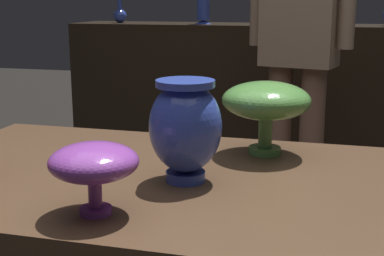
% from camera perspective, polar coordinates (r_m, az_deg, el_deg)
% --- Properties ---
extents(back_display_shelf, '(2.60, 0.40, 0.99)m').
position_cam_1_polar(back_display_shelf, '(3.24, 10.31, 1.78)').
color(back_display_shelf, black).
rests_on(back_display_shelf, ground_plane).
extents(vase_centerpiece, '(0.13, 0.13, 0.19)m').
position_cam_1_polar(vase_centerpiece, '(1.00, -0.69, 0.16)').
color(vase_centerpiece, '#2D429E').
rests_on(vase_centerpiece, display_plinth).
extents(vase_tall_behind, '(0.19, 0.19, 0.16)m').
position_cam_1_polar(vase_tall_behind, '(1.19, 7.75, 2.68)').
color(vase_tall_behind, '#477A38').
rests_on(vase_tall_behind, display_plinth).
extents(vase_right_accent, '(0.14, 0.14, 0.12)m').
position_cam_1_polar(vase_right_accent, '(0.87, -10.21, -3.69)').
color(vase_right_accent, '#7A388E').
rests_on(vase_right_accent, display_plinth).
extents(shelf_vase_center, '(0.10, 0.10, 0.20)m').
position_cam_1_polar(shelf_vase_center, '(3.20, 10.77, 11.71)').
color(shelf_vase_center, '#7A388E').
rests_on(shelf_vase_center, back_display_shelf).
extents(shelf_vase_far_left, '(0.08, 0.08, 0.16)m').
position_cam_1_polar(shelf_vase_far_left, '(3.39, -7.53, 11.68)').
color(shelf_vase_far_left, '#2D429E').
rests_on(shelf_vase_far_left, back_display_shelf).
extents(visitor_center_back, '(0.46, 0.25, 1.70)m').
position_cam_1_polar(visitor_center_back, '(2.47, 11.22, 10.24)').
color(visitor_center_back, brown).
rests_on(visitor_center_back, ground_plane).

